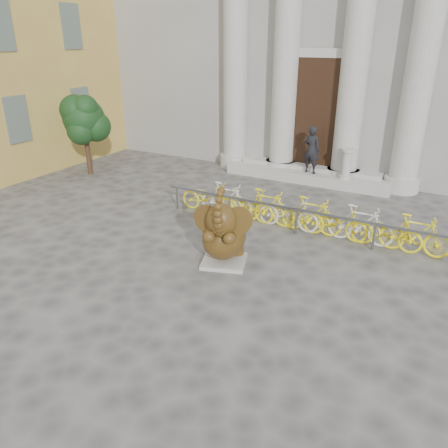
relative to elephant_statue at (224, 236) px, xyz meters
The scene contains 8 objects.
ground 2.45m from the elephant_statue, 100.09° to the right, with size 80.00×80.00×0.00m, color #474442.
classical_building 13.69m from the elephant_statue, 91.86° to the left, with size 22.00×10.70×12.00m.
entrance_steps 7.13m from the elephant_statue, 93.31° to the left, with size 6.00×1.20×0.36m, color #A8A59E.
elephant_statue is the anchor object (origin of this frame).
bike_rack 2.79m from the elephant_statue, 72.02° to the left, with size 8.00×0.53×1.00m.
tree 8.92m from the elephant_statue, 154.08° to the left, with size 1.71×1.56×2.97m.
pedestrian 6.92m from the elephant_statue, 92.08° to the left, with size 0.61×0.40×1.67m, color black.
balustrade_post 6.87m from the elephant_statue, 81.40° to the left, with size 0.43×0.43×1.05m.
Camera 1 is at (4.70, -5.53, 4.86)m, focal length 35.00 mm.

